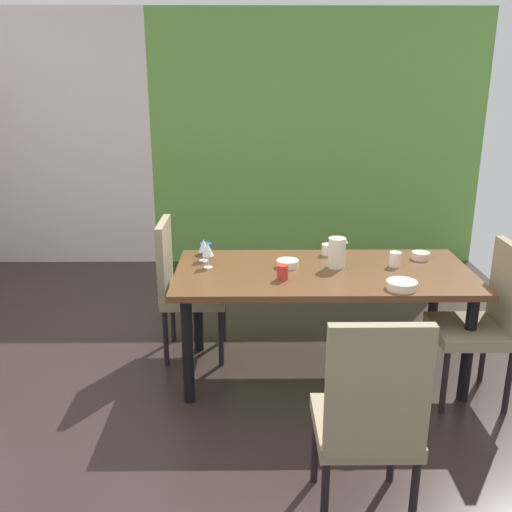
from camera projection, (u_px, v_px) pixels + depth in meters
ground_plane at (207, 424)px, 3.33m from camera, size 5.24×6.14×0.02m
back_panel_interior at (60, 142)px, 5.79m from camera, size 1.87×0.10×2.55m
garden_window_panel at (317, 141)px, 5.81m from camera, size 3.37×0.10×2.55m
dining_table at (323, 282)px, 3.68m from camera, size 1.90×0.89×0.74m
chair_right_near at (485, 317)px, 3.44m from camera, size 0.44×0.44×0.99m
chair_left_far at (182, 283)px, 3.99m from camera, size 0.45×0.44×0.99m
chair_head_near at (369, 416)px, 2.42m from camera, size 0.44×0.44×1.03m
wine_glass_south at (204, 246)px, 3.81m from camera, size 0.08×0.08×0.15m
wine_glass_east at (208, 250)px, 3.67m from camera, size 0.08×0.08×0.16m
serving_bowl_near_window at (288, 263)px, 3.72m from camera, size 0.14×0.14×0.05m
serving_bowl_left at (421, 256)px, 3.87m from camera, size 0.12×0.12×0.05m
serving_bowl_north at (402, 285)px, 3.34m from camera, size 0.18×0.18×0.05m
cup_right at (206, 248)px, 3.98m from camera, size 0.08×0.08×0.08m
cup_near_shelf at (395, 259)px, 3.72m from camera, size 0.08×0.08×0.10m
cup_rear at (283, 272)px, 3.49m from camera, size 0.07×0.07×0.09m
cup_corner at (327, 249)px, 3.96m from camera, size 0.08×0.08×0.08m
pitcher_front at (337, 252)px, 3.69m from camera, size 0.13×0.11×0.20m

